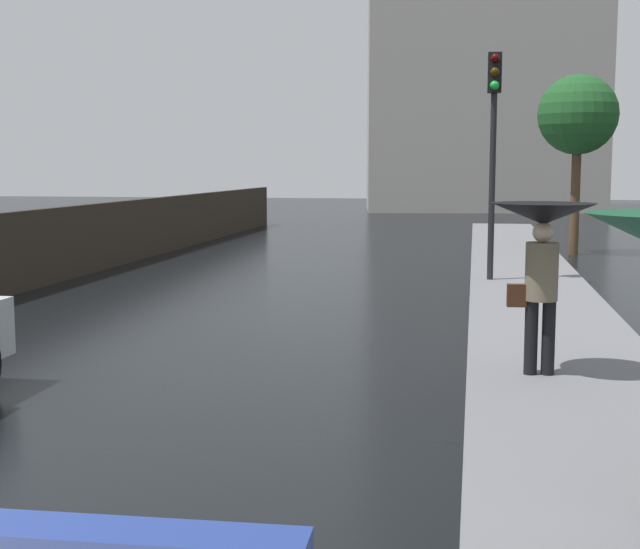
{
  "coord_description": "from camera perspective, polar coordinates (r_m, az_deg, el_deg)",
  "views": [
    {
      "loc": [
        4.04,
        -4.72,
        2.33
      ],
      "look_at": [
        2.45,
        4.38,
        1.2
      ],
      "focal_mm": 49.52,
      "sensor_mm": 36.0,
      "label": 1
    }
  ],
  "objects": [
    {
      "name": "pedestrian_with_umbrella_far",
      "position": [
        9.48,
        14.19,
        2.4
      ],
      "size": [
        1.09,
        1.09,
        1.82
      ],
      "rotation": [
        0.0,
        0.0,
        0.08
      ],
      "color": "black",
      "rests_on": "sidewalk_strip"
    },
    {
      "name": "street_tree_mid",
      "position": [
        24.37,
        16.33,
        9.79
      ],
      "size": [
        2.09,
        2.09,
        4.73
      ],
      "color": "#4C3823",
      "rests_on": "ground"
    },
    {
      "name": "traffic_light",
      "position": [
        17.41,
        11.15,
        9.54
      ],
      "size": [
        0.26,
        0.39,
        4.34
      ],
      "color": "black",
      "rests_on": "sidewalk_strip"
    }
  ]
}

